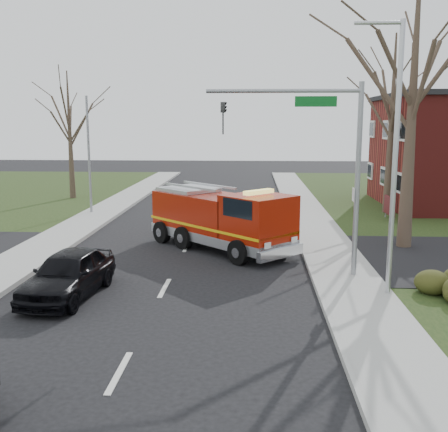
{
  "coord_description": "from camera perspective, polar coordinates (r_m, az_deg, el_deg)",
  "views": [
    {
      "loc": [
        2.91,
        -16.63,
        5.44
      ],
      "look_at": [
        1.84,
        2.65,
        2.0
      ],
      "focal_mm": 42.0,
      "sensor_mm": 36.0,
      "label": 1
    }
  ],
  "objects": [
    {
      "name": "ground",
      "position": [
        17.73,
        -6.49,
        -7.83
      ],
      "size": [
        120.0,
        120.0,
        0.0
      ],
      "primitive_type": "plane",
      "color": "black",
      "rests_on": "ground"
    },
    {
      "name": "sidewalk_right",
      "position": [
        17.78,
        13.81,
        -7.77
      ],
      "size": [
        2.4,
        80.0,
        0.15
      ],
      "primitive_type": "cube",
      "color": "#9A9A95",
      "rests_on": "ground"
    },
    {
      "name": "health_center_sign",
      "position": [
        30.44,
        17.57,
        1.01
      ],
      "size": [
        0.12,
        2.0,
        1.4
      ],
      "color": "#521318",
      "rests_on": "ground"
    },
    {
      "name": "bare_tree_near",
      "position": [
        23.65,
        19.98,
        14.3
      ],
      "size": [
        6.0,
        6.0,
        12.0
      ],
      "color": "#392E22",
      "rests_on": "ground"
    },
    {
      "name": "bare_tree_far",
      "position": [
        32.66,
        17.88,
        11.46
      ],
      "size": [
        5.25,
        5.25,
        10.5
      ],
      "color": "#392E22",
      "rests_on": "ground"
    },
    {
      "name": "bare_tree_left",
      "position": [
        38.83,
        -16.5,
        9.88
      ],
      "size": [
        4.5,
        4.5,
        9.0
      ],
      "color": "#392E22",
      "rests_on": "ground"
    },
    {
      "name": "traffic_signal_mast",
      "position": [
        18.29,
        10.49,
        7.64
      ],
      "size": [
        5.29,
        0.18,
        6.8
      ],
      "color": "gray",
      "rests_on": "ground"
    },
    {
      "name": "streetlight_pole",
      "position": [
        16.7,
        17.97,
        6.56
      ],
      "size": [
        1.48,
        0.16,
        8.4
      ],
      "color": "#B7BABF",
      "rests_on": "ground"
    },
    {
      "name": "utility_pole_far",
      "position": [
        32.19,
        -14.49,
        6.33
      ],
      "size": [
        0.14,
        0.14,
        7.0
      ],
      "primitive_type": "cylinder",
      "color": "gray",
      "rests_on": "ground"
    },
    {
      "name": "fire_engine",
      "position": [
        22.6,
        -0.24,
        -0.51
      ],
      "size": [
        6.64,
        6.63,
        2.82
      ],
      "rotation": [
        0.0,
        0.0,
        0.79
      ],
      "color": "#911706",
      "rests_on": "ground"
    },
    {
      "name": "parked_car_maroon",
      "position": [
        17.31,
        -16.59,
        -6.05
      ],
      "size": [
        2.23,
        4.57,
        1.5
      ],
      "primitive_type": "imported",
      "rotation": [
        0.0,
        0.0,
        -0.11
      ],
      "color": "black",
      "rests_on": "ground"
    }
  ]
}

